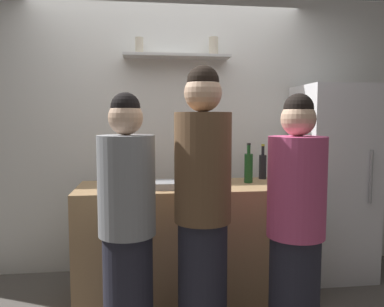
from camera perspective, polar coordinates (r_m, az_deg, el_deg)
back_wall_assembly at (r=3.68m, az=-3.57°, el=3.08°), size 4.80×0.32×2.60m
refrigerator at (r=3.74m, az=20.18°, el=-3.90°), size 0.62×0.64×1.74m
counter at (r=3.14m, az=0.00°, el=-13.02°), size 1.78×0.64×0.92m
baking_pan at (r=2.91m, az=-2.22°, el=-4.63°), size 0.34×0.24×0.05m
utensil_holder at (r=2.89m, az=-9.14°, el=-3.97°), size 0.09×0.09×0.22m
wine_bottle_green_glass at (r=3.15m, az=8.42°, el=-2.02°), size 0.07×0.07×0.32m
wine_bottle_dark_glass at (r=3.37m, az=10.48°, el=-1.80°), size 0.06×0.06×0.30m
water_bottle_plastic at (r=3.18m, az=5.01°, el=-2.50°), size 0.09×0.09×0.22m
person_grey_hoodie at (r=2.36m, az=-9.62°, el=-11.07°), size 0.34×0.34×1.59m
person_brown_jacket at (r=2.33m, az=1.60°, el=-8.88°), size 0.34×0.34×1.75m
person_pink_top at (r=2.38m, az=15.17°, el=-11.09°), size 0.34×0.34×1.58m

